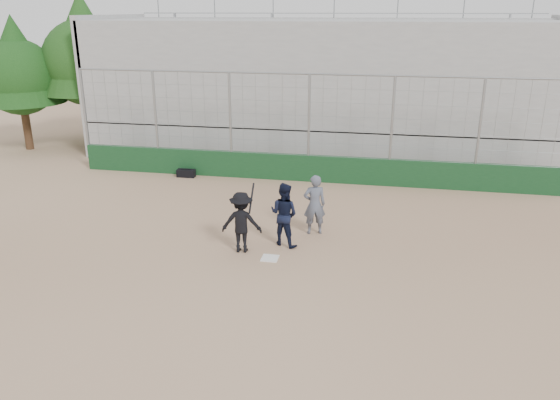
% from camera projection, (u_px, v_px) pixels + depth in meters
% --- Properties ---
extents(ground, '(90.00, 90.00, 0.00)m').
position_uv_depth(ground, '(270.00, 259.00, 14.31)').
color(ground, '#866248').
rests_on(ground, ground).
extents(home_plate, '(0.44, 0.44, 0.02)m').
position_uv_depth(home_plate, '(270.00, 258.00, 14.31)').
color(home_plate, white).
rests_on(home_plate, ground).
extents(backstop, '(18.10, 0.25, 4.04)m').
position_uv_depth(backstop, '(308.00, 156.00, 20.48)').
color(backstop, '#113619').
rests_on(backstop, ground).
extents(bleachers, '(20.25, 6.70, 6.98)m').
position_uv_depth(bleachers, '(325.00, 86.00, 24.42)').
color(bleachers, gray).
rests_on(bleachers, ground).
extents(tree_left, '(4.48, 4.48, 7.00)m').
position_uv_depth(tree_left, '(85.00, 51.00, 25.03)').
color(tree_left, '#331F12').
rests_on(tree_left, ground).
extents(tree_right, '(3.84, 3.84, 6.00)m').
position_uv_depth(tree_right, '(18.00, 67.00, 24.30)').
color(tree_right, '#372214').
rests_on(tree_right, ground).
extents(batter_at_plate, '(1.13, 0.80, 1.83)m').
position_uv_depth(batter_at_plate, '(241.00, 222.00, 14.51)').
color(batter_at_plate, black).
rests_on(batter_at_plate, ground).
extents(catcher_crouched, '(1.08, 0.98, 1.21)m').
position_uv_depth(catcher_crouched, '(284.00, 225.00, 14.95)').
color(catcher_crouched, black).
rests_on(catcher_crouched, ground).
extents(umpire, '(0.74, 0.59, 1.59)m').
position_uv_depth(umpire, '(314.00, 207.00, 15.68)').
color(umpire, '#515767').
rests_on(umpire, ground).
extents(equipment_bag, '(0.70, 0.30, 0.34)m').
position_uv_depth(equipment_bag, '(186.00, 173.00, 21.23)').
color(equipment_bag, black).
rests_on(equipment_bag, ground).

